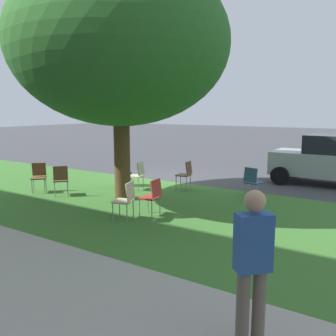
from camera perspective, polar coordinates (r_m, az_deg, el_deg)
name	(u,v)px	position (r m, az deg, el deg)	size (l,w,h in m)	color
ground	(163,179)	(12.89, -0.86, -1.80)	(80.00, 80.00, 0.00)	#424247
grass_verge	(100,197)	(10.45, -10.72, -4.59)	(48.00, 6.00, 0.01)	#3D752D
street_tree	(120,45)	(10.04, -7.61, 18.69)	(5.75, 5.75, 6.27)	brown
chair_0	(123,170)	(11.80, -7.08, -0.34)	(0.59, 0.59, 0.88)	#335184
chair_1	(61,178)	(10.81, -16.57, -1.54)	(0.59, 0.58, 0.88)	brown
chair_2	(39,175)	(11.53, -19.70, -1.05)	(0.59, 0.59, 0.88)	brown
chair_3	(186,173)	(11.26, 2.79, -0.75)	(0.48, 0.47, 0.88)	brown
chair_4	(126,198)	(8.13, -6.65, -4.72)	(0.52, 0.52, 0.88)	beige
chair_5	(152,195)	(8.40, -2.49, -4.21)	(0.45, 0.44, 0.88)	#B7332D
chair_6	(138,174)	(11.13, -4.81, -0.89)	(0.50, 0.49, 0.88)	beige
chair_7	(252,180)	(10.34, 13.17, -1.89)	(0.50, 0.50, 0.88)	#335184
parked_car	(333,160)	(12.95, 24.53, 1.17)	(3.70, 1.92, 1.65)	#ADB2B7
pedestrian_0	(252,263)	(3.90, 13.18, -14.43)	(0.40, 0.40, 1.69)	#726659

